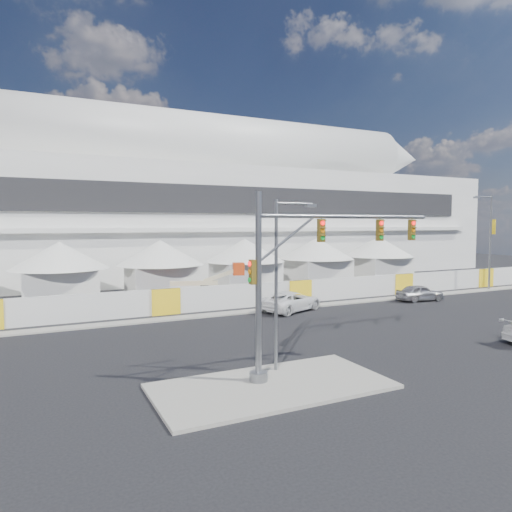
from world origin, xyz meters
name	(u,v)px	position (x,y,z in m)	size (l,w,h in m)	color
ground	(344,353)	(0.00, 0.00, 0.00)	(160.00, 160.00, 0.00)	black
median_island	(272,386)	(-6.00, -3.00, 0.07)	(10.00, 5.00, 0.15)	gray
far_curb	(433,295)	(20.00, 12.50, 0.06)	(80.00, 1.20, 0.12)	gray
stadium	(218,207)	(8.71, 41.50, 9.45)	(80.00, 24.80, 21.98)	silver
tent_row	(204,262)	(0.50, 24.00, 3.15)	(53.40, 8.40, 5.40)	silver
hoarding_fence	(300,292)	(6.00, 14.50, 1.00)	(70.00, 0.25, 2.00)	silver
scaffold_tower	(437,230)	(46.00, 36.00, 6.00)	(4.40, 4.40, 12.00)	#595B60
sedan_silver	(420,293)	(16.31, 10.60, 0.74)	(4.37, 1.76, 1.49)	#98989C
pickup_curb	(291,301)	(3.40, 11.52, 0.79)	(5.70, 2.63, 1.58)	white
lot_car_b	(449,280)	(27.18, 16.89, 0.67)	(3.94, 1.59, 1.34)	black
lot_car_c	(52,305)	(-13.84, 18.15, 0.74)	(5.08, 2.07, 1.48)	#9E9EA2
traffic_mast	(297,276)	(-4.41, -2.37, 4.61)	(9.84, 0.79, 8.16)	gray
streetlight_median	(280,273)	(-4.71, -1.33, 4.70)	(2.19, 0.22, 7.92)	slate
streetlight_curb	(489,235)	(27.82, 12.50, 5.79)	(2.95, 0.67, 9.98)	gray
boom_lift	(187,296)	(-3.61, 16.64, 1.00)	(7.53, 2.67, 3.70)	#BB3811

